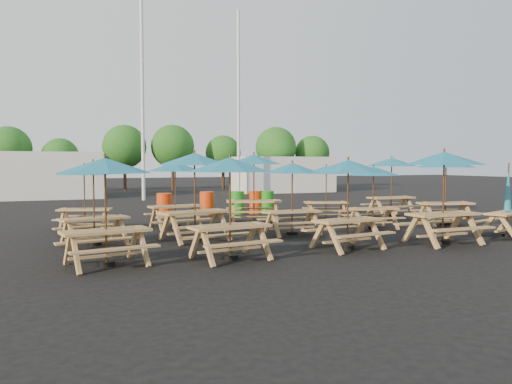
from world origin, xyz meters
name	(u,v)px	position (x,y,z in m)	size (l,w,h in m)	color
ground	(273,228)	(0.00, 0.00, 0.00)	(120.00, 120.00, 0.00)	black
picnic_unit_0	(105,172)	(-5.62, -4.31, 1.93)	(2.24, 2.24, 2.25)	#B1834E
picnic_unit_1	(93,173)	(-5.68, -1.53, 1.86)	(2.26, 2.26, 2.17)	#B1834E
picnic_unit_2	(84,174)	(-5.76, 1.61, 1.78)	(2.17, 2.17, 2.07)	#B1834E
picnic_unit_3	(230,171)	(-3.02, -4.59, 1.95)	(2.18, 2.18, 2.27)	#B1834E
picnic_unit_4	(195,165)	(-3.04, -1.63, 2.08)	(2.46, 2.46, 2.42)	#B1834E
picnic_unit_5	(175,171)	(-2.95, 1.26, 1.87)	(2.07, 2.07, 2.18)	#B1834E
picnic_unit_6	(348,172)	(0.10, -4.39, 1.91)	(2.15, 2.15, 2.22)	#B1834E
picnic_unit_7	(292,173)	(-0.09, -1.63, 1.84)	(1.82, 1.82, 2.15)	#B1834E
picnic_unit_8	(254,164)	(-0.14, 1.34, 2.10)	(2.58, 2.58, 2.45)	#B1834E
picnic_unit_9	(444,164)	(2.88, -4.60, 2.09)	(2.10, 2.10, 2.44)	#B1834E
picnic_unit_10	(373,175)	(2.94, -1.37, 1.74)	(1.96, 1.96, 2.03)	#B1834E
picnic_unit_11	(326,173)	(2.78, 1.40, 1.75)	(2.16, 2.16, 2.04)	#B1834E
picnic_unit_12	(508,206)	(5.53, -4.27, 0.87)	(2.05, 1.91, 2.13)	#B1834E
picnic_unit_13	(446,167)	(5.82, -1.46, 1.99)	(2.33, 2.33, 2.32)	#B1834E
picnic_unit_14	(392,166)	(5.75, 1.45, 2.02)	(1.99, 1.99, 2.35)	#B1834E
waste_bin_0	(164,205)	(-2.69, 4.45, 0.48)	(0.59, 0.59, 0.95)	red
waste_bin_1	(207,203)	(-0.85, 4.83, 0.48)	(0.59, 0.59, 0.95)	red
waste_bin_2	(237,203)	(0.42, 4.69, 0.48)	(0.59, 0.59, 0.95)	#1F901A
waste_bin_3	(267,202)	(1.67, 4.47, 0.48)	(0.59, 0.59, 0.95)	#1F901A
waste_bin_4	(255,202)	(1.20, 4.63, 0.48)	(0.59, 0.59, 0.95)	red
mast_0	(142,95)	(-2.00, 14.00, 6.00)	(0.20, 0.20, 12.00)	silver
mast_1	(238,104)	(4.50, 16.00, 6.00)	(0.20, 0.20, 12.00)	silver
event_tent_0	(32,175)	(-8.00, 18.00, 1.40)	(8.00, 4.00, 2.80)	silver
event_tent_1	(282,174)	(9.00, 19.00, 1.30)	(7.00, 4.00, 2.60)	silver
tree_1	(9,149)	(-9.74, 23.90, 3.15)	(3.11, 3.11, 4.72)	#382314
tree_2	(60,156)	(-6.39, 23.65, 2.62)	(2.59, 2.59, 3.93)	#382314
tree_3	(124,147)	(-1.75, 24.72, 3.41)	(3.36, 3.36, 5.09)	#382314
tree_4	(173,146)	(1.90, 24.26, 3.46)	(3.41, 3.41, 5.17)	#382314
tree_5	(223,153)	(6.22, 24.67, 2.97)	(2.94, 2.94, 4.45)	#382314
tree_6	(276,148)	(10.23, 22.90, 3.43)	(3.38, 3.38, 5.13)	#382314
tree_7	(312,153)	(13.63, 22.92, 2.99)	(2.95, 2.95, 4.48)	#382314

